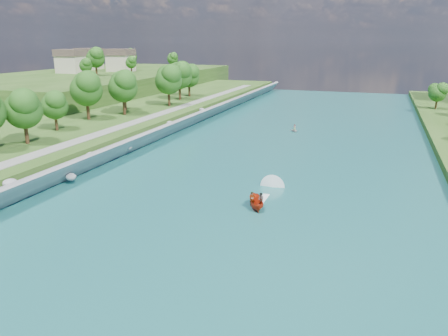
% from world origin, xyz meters
% --- Properties ---
extents(ground, '(260.00, 260.00, 0.00)m').
position_xyz_m(ground, '(0.00, 0.00, 0.00)').
color(ground, '#2D5119').
rests_on(ground, ground).
extents(river_water, '(55.00, 240.00, 0.10)m').
position_xyz_m(river_water, '(0.00, 20.00, 0.05)').
color(river_water, '#17575A').
rests_on(river_water, ground).
extents(berm_west, '(45.00, 240.00, 3.50)m').
position_xyz_m(berm_west, '(-50.00, 20.00, 1.75)').
color(berm_west, '#2D5119').
rests_on(berm_west, ground).
extents(ridge_west, '(60.00, 120.00, 9.00)m').
position_xyz_m(ridge_west, '(-82.50, 95.00, 4.50)').
color(ridge_west, '#2D5119').
rests_on(ridge_west, ground).
extents(riprap_bank, '(3.93, 236.00, 4.19)m').
position_xyz_m(riprap_bank, '(-25.86, 19.21, 1.81)').
color(riprap_bank, slate).
rests_on(riprap_bank, ground).
extents(riverside_path, '(3.00, 200.00, 0.10)m').
position_xyz_m(riverside_path, '(-32.50, 20.00, 3.55)').
color(riverside_path, gray).
rests_on(riverside_path, berm_west).
extents(ridge_houses, '(29.50, 29.50, 8.40)m').
position_xyz_m(ridge_houses, '(-88.67, 100.00, 13.31)').
color(ridge_houses, beige).
rests_on(ridge_houses, ridge_west).
extents(trees_west, '(16.02, 151.29, 13.16)m').
position_xyz_m(trees_west, '(-40.25, 11.31, 9.38)').
color(trees_west, '#255316').
rests_on(trees_west, berm_west).
extents(trees_ridge, '(18.07, 51.39, 10.95)m').
position_xyz_m(trees_ridge, '(-72.79, 94.14, 13.72)').
color(trees_ridge, '#255316').
rests_on(trees_ridge, ridge_west).
extents(motorboat, '(3.60, 19.01, 2.24)m').
position_xyz_m(motorboat, '(3.36, 4.75, 0.80)').
color(motorboat, '#B52A0E').
rests_on(motorboat, river_water).
extents(raft, '(2.82, 3.18, 1.67)m').
position_xyz_m(raft, '(-1.16, 53.01, 0.47)').
color(raft, '#919499').
rests_on(raft, river_water).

